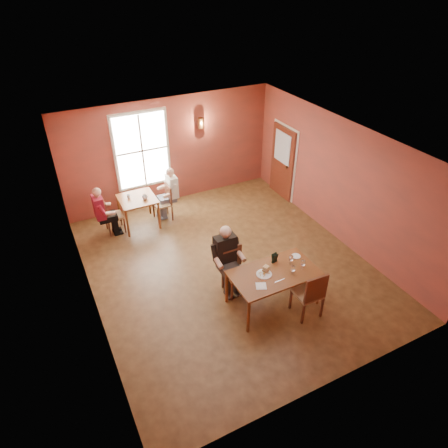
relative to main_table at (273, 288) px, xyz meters
name	(u,v)px	position (x,y,z in m)	size (l,w,h in m)	color
ground	(228,266)	(-0.27, 1.46, -0.41)	(6.00, 7.00, 0.01)	brown
wall_back	(170,152)	(-0.27, 4.96, 1.09)	(6.00, 0.04, 3.00)	brown
wall_front	(338,323)	(-0.27, -2.04, 1.09)	(6.00, 0.04, 3.00)	brown
wall_left	(83,250)	(-3.27, 1.46, 1.09)	(0.04, 7.00, 3.00)	brown
wall_right	(339,181)	(2.73, 1.46, 1.09)	(0.04, 7.00, 3.00)	brown
ceiling	(229,144)	(-0.27, 1.46, 2.59)	(6.00, 7.00, 0.04)	white
window	(142,151)	(-1.07, 4.91, 1.29)	(1.36, 0.10, 1.96)	white
door	(282,162)	(2.67, 3.76, 0.64)	(0.12, 1.04, 2.10)	maroon
wall_sconce	(201,123)	(0.63, 4.86, 1.79)	(0.16, 0.16, 0.28)	brown
main_table	(273,288)	(0.00, 0.00, 0.00)	(1.73, 0.97, 0.81)	brown
chair_diner_main	(236,272)	(-0.50, 0.65, 0.11)	(0.46, 0.46, 1.04)	brown
diner_main	(237,265)	(-0.50, 0.62, 0.33)	(0.59, 0.59, 1.47)	black
chair_empty	(308,292)	(0.45, -0.54, 0.14)	(0.49, 0.49, 1.10)	#4A2818
plate_food	(264,274)	(-0.21, 0.04, 0.42)	(0.31, 0.31, 0.04)	silver
sandwich	(266,270)	(-0.15, 0.09, 0.47)	(0.10, 0.10, 0.13)	tan
goblet_a	(291,259)	(0.45, 0.09, 0.51)	(0.08, 0.08, 0.21)	white
goblet_b	(303,264)	(0.57, -0.14, 0.51)	(0.08, 0.08, 0.21)	silver
goblet_c	(293,270)	(0.30, -0.19, 0.51)	(0.08, 0.08, 0.21)	white
menu_stand	(275,258)	(0.17, 0.27, 0.51)	(0.13, 0.06, 0.22)	black
knife	(280,280)	(-0.03, -0.24, 0.41)	(0.23, 0.02, 0.00)	white
napkin	(261,286)	(-0.44, -0.22, 0.41)	(0.20, 0.20, 0.01)	white
side_plate	(296,256)	(0.68, 0.23, 0.41)	(0.19, 0.19, 0.01)	silver
second_table	(139,212)	(-1.57, 4.06, 0.00)	(0.92, 0.92, 0.81)	brown
chair_diner_white	(162,203)	(-0.92, 4.06, 0.09)	(0.44, 0.44, 0.99)	#5F2D15
diner_white	(163,197)	(-0.89, 4.06, 0.27)	(0.54, 0.54, 1.36)	silver
chair_diner_maroon	(114,215)	(-2.22, 4.06, 0.08)	(0.43, 0.43, 0.96)	#4E2713
diner_maroon	(112,209)	(-2.25, 4.06, 0.27)	(0.54, 0.54, 1.34)	#521412
cup_a	(145,197)	(-1.39, 3.94, 0.46)	(0.14, 0.14, 0.11)	white
cup_b	(128,196)	(-1.75, 4.17, 0.45)	(0.10, 0.10, 0.09)	white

